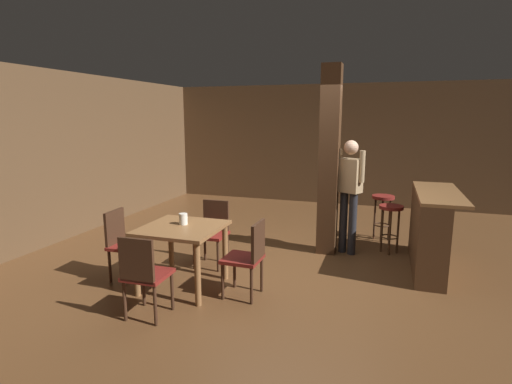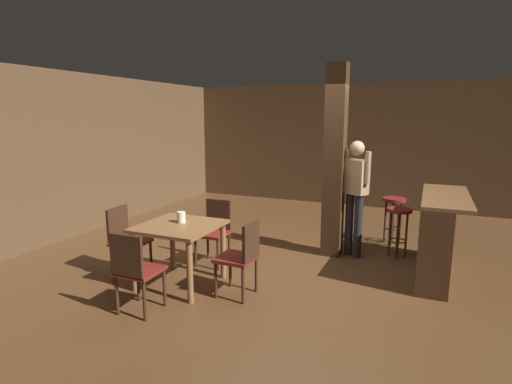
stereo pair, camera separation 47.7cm
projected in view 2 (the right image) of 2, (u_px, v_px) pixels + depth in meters
name	position (u px, v px, depth m)	size (l,w,h in m)	color
ground_plane	(290.00, 271.00, 5.41)	(10.80, 10.80, 0.00)	brown
wall_back	(354.00, 145.00, 9.20)	(8.00, 0.10, 2.80)	brown
wall_left	(66.00, 156.00, 6.71)	(0.10, 9.00, 2.80)	brown
pillar	(335.00, 163.00, 5.81)	(0.28, 0.28, 2.80)	#422816
dining_table	(179.00, 235.00, 4.87)	(0.92, 0.92, 0.77)	brown
chair_west	(126.00, 237.00, 5.21)	(0.44, 0.44, 0.89)	maroon
chair_south	(135.00, 268.00, 4.15)	(0.43, 0.43, 0.89)	maroon
chair_north	(215.00, 228.00, 5.63)	(0.43, 0.43, 0.89)	maroon
chair_east	(242.00, 254.00, 4.57)	(0.43, 0.43, 0.89)	maroon
napkin_cup	(181.00, 217.00, 4.93)	(0.10, 0.10, 0.14)	silver
standing_person	(355.00, 190.00, 5.81)	(0.45, 0.33, 1.72)	tan
bar_counter	(435.00, 234.00, 5.22)	(0.56, 1.69, 1.07)	brown
bar_stool_near	(399.00, 220.00, 5.85)	(0.36, 0.36, 0.74)	maroon
bar_stool_mid	(394.00, 209.00, 6.48)	(0.37, 0.37, 0.76)	maroon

